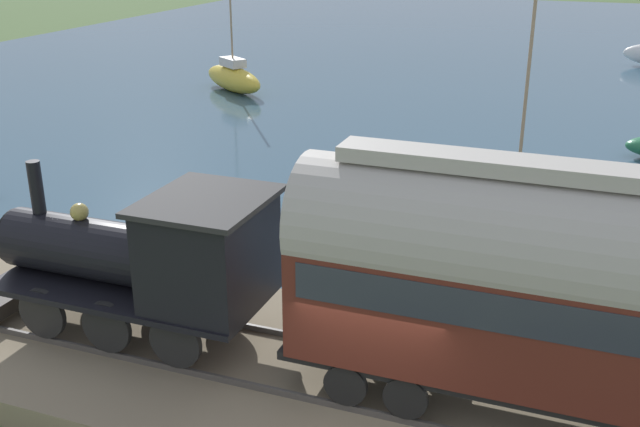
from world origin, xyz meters
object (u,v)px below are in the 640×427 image
(steam_locomotive, at_px, (154,255))
(passenger_coach, at_px, (542,282))
(sailboat_brown, at_px, (516,200))
(sailboat_yellow, at_px, (233,78))

(steam_locomotive, height_order, passenger_coach, passenger_coach)
(sailboat_brown, xyz_separation_m, sailboat_yellow, (13.57, 16.31, 0.16))
(sailboat_brown, relative_size, sailboat_yellow, 1.19)
(passenger_coach, bearing_deg, steam_locomotive, 90.00)
(steam_locomotive, height_order, sailboat_brown, sailboat_brown)
(passenger_coach, height_order, sailboat_brown, sailboat_brown)
(sailboat_yellow, bearing_deg, steam_locomotive, -121.45)
(sailboat_brown, distance_m, sailboat_yellow, 21.22)
(steam_locomotive, height_order, sailboat_yellow, sailboat_yellow)
(passenger_coach, xyz_separation_m, sailboat_brown, (10.62, 1.49, -2.47))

